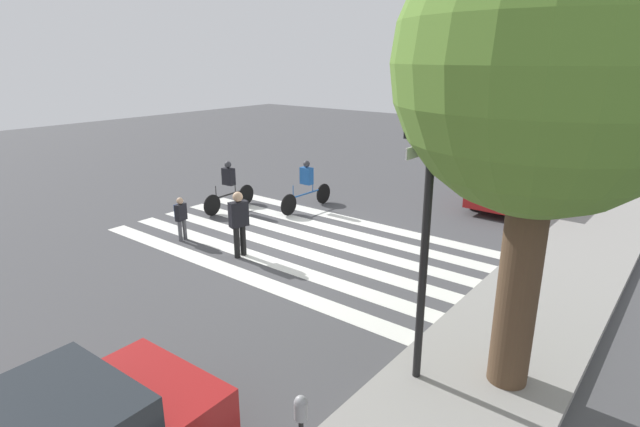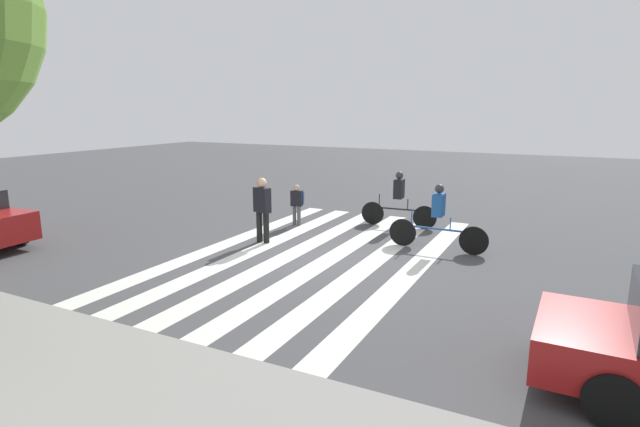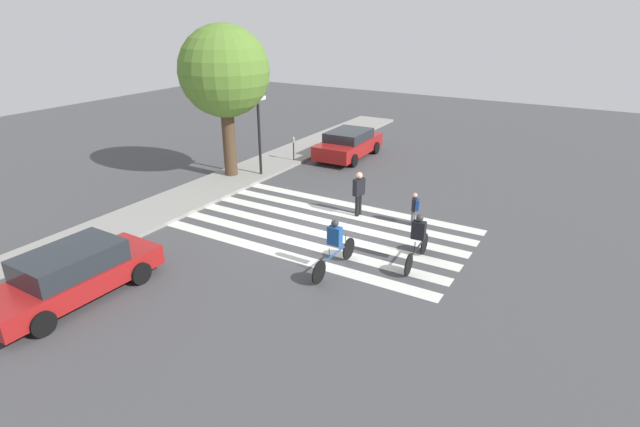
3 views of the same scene
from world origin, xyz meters
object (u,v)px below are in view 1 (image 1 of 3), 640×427
object	(u,v)px
traffic_light	(422,169)
cyclist_mid_street	(307,184)
pedestrian_child_with_backpack	(181,215)
car_parked_silver_sedan	(517,184)
street_tree	(547,68)
pedestrian_adult_yellow_jacket	(239,220)
parking_meter	(301,422)
cyclist_far_lane	(229,184)

from	to	relation	value
traffic_light	cyclist_mid_street	distance (m)	9.70
pedestrian_child_with_backpack	car_parked_silver_sedan	distance (m)	11.03
street_tree	pedestrian_adult_yellow_jacket	world-z (taller)	street_tree
parking_meter	street_tree	distance (m)	5.17
street_tree	pedestrian_adult_yellow_jacket	bearing A→B (deg)	-98.91
pedestrian_adult_yellow_jacket	car_parked_silver_sedan	distance (m)	9.86
parking_meter	pedestrian_adult_yellow_jacket	bearing A→B (deg)	-127.57
cyclist_mid_street	car_parked_silver_sedan	bearing A→B (deg)	133.89
street_tree	cyclist_far_lane	bearing A→B (deg)	-109.64
pedestrian_adult_yellow_jacket	cyclist_mid_street	xyz separation A→B (m)	(-4.20, -1.32, -0.09)
traffic_light	cyclist_far_lane	distance (m)	10.42
pedestrian_child_with_backpack	cyclist_far_lane	distance (m)	2.98
cyclist_mid_street	traffic_light	bearing A→B (deg)	50.60
pedestrian_adult_yellow_jacket	car_parked_silver_sedan	world-z (taller)	pedestrian_adult_yellow_jacket
parking_meter	pedestrian_adult_yellow_jacket	distance (m)	7.43
cyclist_mid_street	car_parked_silver_sedan	distance (m)	7.13
parking_meter	car_parked_silver_sedan	distance (m)	13.73
street_tree	car_parked_silver_sedan	size ratio (longest dim) A/B	1.44
pedestrian_child_with_backpack	cyclist_far_lane	world-z (taller)	cyclist_far_lane
parking_meter	cyclist_mid_street	size ratio (longest dim) A/B	0.55
parking_meter	street_tree	bearing A→B (deg)	160.96
cyclist_far_lane	cyclist_mid_street	bearing A→B (deg)	126.71
street_tree	pedestrian_child_with_backpack	distance (m)	10.07
cyclist_far_lane	car_parked_silver_sedan	world-z (taller)	cyclist_far_lane
pedestrian_adult_yellow_jacket	cyclist_far_lane	xyz separation A→B (m)	(-2.58, -3.26, -0.09)
pedestrian_child_with_backpack	cyclist_mid_street	distance (m)	4.45
cyclist_mid_street	cyclist_far_lane	world-z (taller)	cyclist_mid_street
pedestrian_adult_yellow_jacket	cyclist_mid_street	size ratio (longest dim) A/B	0.69
cyclist_mid_street	car_parked_silver_sedan	size ratio (longest dim) A/B	0.53
parking_meter	street_tree	world-z (taller)	street_tree
traffic_light	pedestrian_child_with_backpack	distance (m)	8.56
traffic_light	pedestrian_child_with_backpack	bearing A→B (deg)	-102.05
traffic_light	parking_meter	bearing A→B (deg)	1.45
pedestrian_adult_yellow_jacket	cyclist_far_lane	bearing A→B (deg)	-112.92
parking_meter	pedestrian_child_with_backpack	size ratio (longest dim) A/B	1.09
traffic_light	street_tree	world-z (taller)	street_tree
traffic_light	pedestrian_adult_yellow_jacket	size ratio (longest dim) A/B	2.85
traffic_light	cyclist_far_lane	size ratio (longest dim) A/B	2.15
parking_meter	pedestrian_child_with_backpack	bearing A→B (deg)	-118.49
parking_meter	car_parked_silver_sedan	bearing A→B (deg)	-171.71
pedestrian_child_with_backpack	cyclist_mid_street	xyz separation A→B (m)	(-4.37, 0.82, 0.16)
pedestrian_child_with_backpack	cyclist_far_lane	size ratio (longest dim) A/B	0.54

